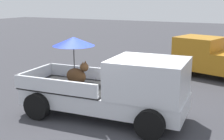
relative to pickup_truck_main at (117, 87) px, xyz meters
The scene contains 3 objects.
ground_plane 1.07m from the pickup_truck_main, behind, with size 80.00×80.00×0.00m, color #38383D.
pickup_truck_main is the anchor object (origin of this frame).
pickup_truck_red 6.78m from the pickup_truck_main, 72.65° to the left, with size 5.11×3.14×1.80m.
Camera 1 is at (4.17, -7.65, 3.52)m, focal length 47.99 mm.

